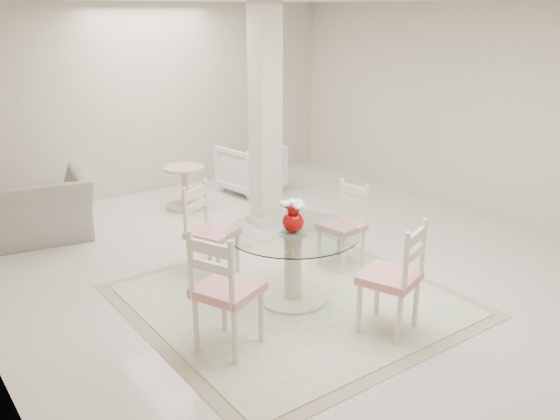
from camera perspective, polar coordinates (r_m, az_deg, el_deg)
ground at (r=6.32m, az=1.70°, el=-5.51°), size 7.00×7.00×0.00m
room_shell at (r=5.81m, az=1.87°, el=11.40°), size 6.02×7.02×2.71m
column at (r=7.21m, az=-1.42°, el=8.81°), size 0.30×0.30×2.70m
area_rug at (r=5.63m, az=1.22°, el=-8.68°), size 2.80×2.80×0.02m
dining_table at (r=5.47m, az=1.24°, el=-5.45°), size 1.21×1.21×0.70m
red_vase at (r=5.29m, az=1.29°, el=-0.58°), size 0.23×0.22×0.30m
dining_chair_east at (r=6.22m, az=6.36°, el=-0.83°), size 0.45×0.45×1.00m
dining_chair_north at (r=5.96m, az=-7.08°, el=-1.39°), size 0.57×0.57×1.07m
dining_chair_west at (r=4.62m, az=-5.59°, el=-7.00°), size 0.60×0.60×1.14m
dining_chair_south at (r=4.96m, az=11.31°, el=-5.72°), size 0.56×0.56×1.09m
recliner_taupe at (r=7.53m, az=-22.28°, el=0.25°), size 1.36×1.23×0.78m
armchair_white at (r=8.82m, az=-2.83°, el=4.08°), size 0.87×0.89×0.72m
side_table at (r=8.20m, az=-9.12°, el=2.02°), size 0.56×0.56×0.58m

